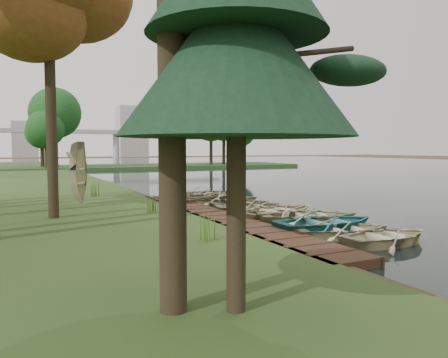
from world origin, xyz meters
name	(u,v)px	position (x,y,z in m)	size (l,w,h in m)	color
ground	(252,220)	(0.00, 0.00, 0.00)	(300.00, 300.00, 0.00)	#3D2F1D
water	(396,175)	(30.00, 20.00, 0.03)	(130.00, 200.00, 0.05)	black
boardwalk	(217,219)	(-1.60, 0.00, 0.15)	(1.60, 16.00, 0.30)	#362015
peninsula	(136,167)	(8.00, 50.00, 0.23)	(50.00, 14.00, 0.45)	#26431D
far_trees	(113,125)	(4.67, 50.00, 6.43)	(45.60, 5.60, 8.80)	black
bridge	(90,135)	(12.31, 120.00, 7.08)	(95.90, 4.00, 8.60)	#A5A5A0
building_a	(132,132)	(30.00, 140.00, 9.00)	(10.00, 8.00, 18.00)	#A5A5A0
building_b	(25,139)	(-5.00, 145.00, 6.00)	(8.00, 8.00, 12.00)	#A5A5A0
rowboat_0	(388,234)	(1.27, -6.14, 0.38)	(2.28, 3.19, 0.66)	#BBB188
rowboat_1	(343,227)	(0.76, -4.72, 0.40)	(2.42, 3.38, 0.70)	#BBB188
rowboat_2	(327,220)	(0.92, -3.70, 0.45)	(2.79, 3.90, 0.81)	#2A7475
rowboat_3	(309,214)	(1.25, -2.23, 0.46)	(2.81, 3.94, 0.82)	#BBB188
rowboat_4	(278,209)	(0.91, -0.60, 0.46)	(2.81, 3.94, 0.82)	#BBB188
rowboat_5	(273,208)	(1.21, 0.32, 0.37)	(2.23, 3.12, 0.65)	#BBB188
rowboat_6	(250,205)	(0.82, 1.65, 0.39)	(2.32, 3.25, 0.67)	#BBB188
rowboat_7	(241,202)	(1.06, 2.94, 0.37)	(2.18, 3.05, 0.63)	#BBB188
rowboat_8	(222,198)	(0.70, 4.35, 0.44)	(2.72, 3.81, 0.79)	#BBB188
rowboat_9	(214,195)	(0.88, 5.72, 0.45)	(2.75, 3.84, 0.80)	#BBB188
rowboat_10	(205,193)	(0.79, 6.85, 0.46)	(2.85, 3.99, 0.83)	#BBB188
stored_rowboat	(81,198)	(-6.09, 5.80, 0.61)	(2.15, 3.01, 0.62)	#BBB188
tree_2	(48,12)	(-7.59, 2.14, 8.10)	(4.35, 4.35, 9.71)	black
pine_tree	(237,7)	(-5.71, -9.53, 5.20)	(3.80, 3.80, 7.96)	black
reeds_0	(208,226)	(-3.88, -4.27, 0.73)	(0.60, 0.60, 0.87)	#3F661E
reeds_1	(168,217)	(-4.39, -2.13, 0.73)	(0.60, 0.60, 0.85)	#3F661E
reeds_2	(151,201)	(-3.73, 2.06, 0.76)	(0.60, 0.60, 0.91)	#3F661E
reeds_3	(95,187)	(-4.81, 9.39, 0.79)	(0.60, 0.60, 0.97)	#3F661E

